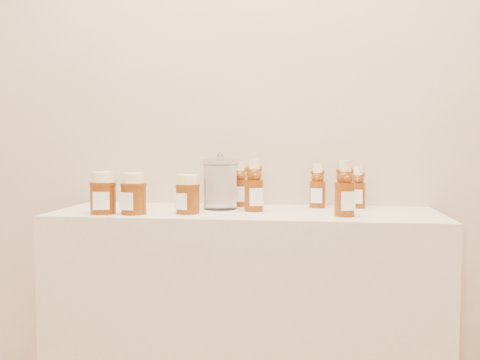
% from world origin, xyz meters
% --- Properties ---
extents(wall_back, '(3.50, 0.02, 2.70)m').
position_xyz_m(wall_back, '(0.00, 1.75, 1.35)').
color(wall_back, tan).
rests_on(wall_back, ground).
extents(display_table, '(1.20, 0.40, 0.90)m').
position_xyz_m(display_table, '(0.00, 1.55, 0.45)').
color(display_table, '#C8B292').
rests_on(display_table, ground).
extents(bear_bottle_back_left, '(0.08, 0.08, 0.17)m').
position_xyz_m(bear_bottle_back_left, '(-0.04, 1.68, 0.98)').
color(bear_bottle_back_left, '#5E2507').
rests_on(bear_bottle_back_left, display_table).
extents(bear_bottle_back_mid, '(0.06, 0.06, 0.16)m').
position_xyz_m(bear_bottle_back_mid, '(0.23, 1.68, 0.98)').
color(bear_bottle_back_mid, '#5E2507').
rests_on(bear_bottle_back_mid, display_table).
extents(bear_bottle_back_right, '(0.06, 0.06, 0.15)m').
position_xyz_m(bear_bottle_back_right, '(0.36, 1.68, 0.98)').
color(bear_bottle_back_right, '#5E2507').
rests_on(bear_bottle_back_right, display_table).
extents(bear_bottle_front_left, '(0.08, 0.08, 0.19)m').
position_xyz_m(bear_bottle_front_left, '(0.03, 1.55, 0.99)').
color(bear_bottle_front_left, '#5E2507').
rests_on(bear_bottle_front_left, display_table).
extents(bear_bottle_front_right, '(0.08, 0.08, 0.18)m').
position_xyz_m(bear_bottle_front_right, '(0.30, 1.47, 0.99)').
color(bear_bottle_front_right, '#5E2507').
rests_on(bear_bottle_front_right, display_table).
extents(honey_jar_left, '(0.10, 0.10, 0.12)m').
position_xyz_m(honey_jar_left, '(-0.32, 1.43, 0.96)').
color(honey_jar_left, '#5E2507').
rests_on(honey_jar_left, display_table).
extents(honey_jar_back, '(0.10, 0.10, 0.12)m').
position_xyz_m(honey_jar_back, '(-0.17, 1.47, 0.96)').
color(honey_jar_back, '#5E2507').
rests_on(honey_jar_back, display_table).
extents(honey_jar_front, '(0.10, 0.10, 0.13)m').
position_xyz_m(honey_jar_front, '(-0.42, 1.43, 0.96)').
color(honey_jar_front, '#5E2507').
rests_on(honey_jar_front, display_table).
extents(glass_canister, '(0.14, 0.14, 0.18)m').
position_xyz_m(glass_canister, '(-0.09, 1.59, 0.99)').
color(glass_canister, white).
rests_on(glass_canister, display_table).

